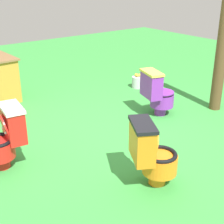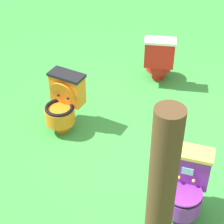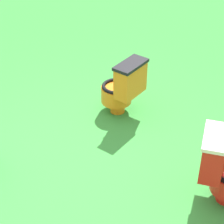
% 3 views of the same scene
% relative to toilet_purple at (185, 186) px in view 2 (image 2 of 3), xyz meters
% --- Properties ---
extents(ground, '(14.00, 14.00, 0.00)m').
position_rel_toilet_purple_xyz_m(ground, '(-0.97, -0.20, -0.37)').
color(ground, green).
extents(toilet_purple, '(0.59, 0.53, 0.73)m').
position_rel_toilet_purple_xyz_m(toilet_purple, '(0.00, 0.00, 0.00)').
color(toilet_purple, purple).
rests_on(toilet_purple, ground).
extents(toilet_red, '(0.54, 0.47, 0.73)m').
position_rel_toilet_purple_xyz_m(toilet_red, '(-2.42, -0.01, 0.00)').
color(toilet_red, red).
rests_on(toilet_red, ground).
extents(toilet_orange, '(0.63, 0.59, 0.73)m').
position_rel_toilet_purple_xyz_m(toilet_orange, '(-1.36, -1.29, 0.00)').
color(toilet_orange, orange).
rests_on(toilet_orange, ground).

